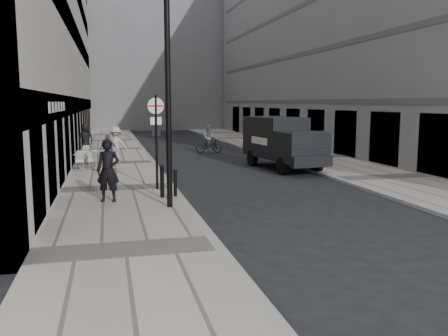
# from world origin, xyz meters

# --- Properties ---
(ground) EXTENTS (120.00, 120.00, 0.00)m
(ground) POSITION_xyz_m (0.00, 0.00, 0.00)
(ground) COLOR black
(ground) RESTS_ON ground
(sidewalk) EXTENTS (4.00, 60.00, 0.12)m
(sidewalk) POSITION_xyz_m (-2.00, 18.00, 0.06)
(sidewalk) COLOR #AAA49A
(sidewalk) RESTS_ON ground
(far_sidewalk) EXTENTS (4.00, 60.00, 0.12)m
(far_sidewalk) POSITION_xyz_m (9.00, 18.00, 0.06)
(far_sidewalk) COLOR #AAA49A
(far_sidewalk) RESTS_ON ground
(building_left) EXTENTS (4.00, 45.00, 18.00)m
(building_left) POSITION_xyz_m (-6.00, 24.50, 9.00)
(building_left) COLOR beige
(building_left) RESTS_ON ground
(building_right) EXTENTS (6.00, 45.00, 20.00)m
(building_right) POSITION_xyz_m (14.00, 24.50, 10.00)
(building_right) COLOR slate
(building_right) RESTS_ON ground
(building_far) EXTENTS (24.00, 16.00, 22.00)m
(building_far) POSITION_xyz_m (1.50, 56.00, 11.00)
(building_far) COLOR slate
(building_far) RESTS_ON ground
(walking_man) EXTENTS (0.84, 0.67, 2.00)m
(walking_man) POSITION_xyz_m (-2.32, 7.86, 1.12)
(walking_man) COLOR black
(walking_man) RESTS_ON sidewalk
(sign_post) EXTENTS (0.58, 0.10, 3.40)m
(sign_post) POSITION_xyz_m (-0.60, 9.73, 2.30)
(sign_post) COLOR black
(sign_post) RESTS_ON sidewalk
(lamppost) EXTENTS (0.29, 0.29, 6.53)m
(lamppost) POSITION_xyz_m (-0.54, 6.63, 3.75)
(lamppost) COLOR black
(lamppost) RESTS_ON sidewalk
(bollard_near) EXTENTS (0.14, 0.14, 1.01)m
(bollard_near) POSITION_xyz_m (-0.60, 8.10, 0.63)
(bollard_near) COLOR black
(bollard_near) RESTS_ON sidewalk
(bollard_far) EXTENTS (0.11, 0.11, 0.85)m
(bollard_far) POSITION_xyz_m (-0.15, 8.20, 0.55)
(bollard_far) COLOR black
(bollard_far) RESTS_ON sidewalk
(panel_van) EXTENTS (2.61, 5.57, 2.53)m
(panel_van) POSITION_xyz_m (5.98, 14.47, 1.42)
(panel_van) COLOR black
(panel_van) RESTS_ON ground
(cyclist) EXTENTS (1.73, 0.72, 1.82)m
(cyclist) POSITION_xyz_m (4.05, 22.58, 0.71)
(cyclist) COLOR black
(cyclist) RESTS_ON ground
(pedestrian_a) EXTENTS (0.97, 0.65, 1.54)m
(pedestrian_a) POSITION_xyz_m (-2.28, 17.38, 0.89)
(pedestrian_a) COLOR slate
(pedestrian_a) RESTS_ON sidewalk
(pedestrian_b) EXTENTS (1.36, 1.01, 1.88)m
(pedestrian_b) POSITION_xyz_m (-1.90, 18.03, 1.06)
(pedestrian_b) COLOR #BAB4AB
(pedestrian_b) RESTS_ON sidewalk
(pedestrian_c) EXTENTS (1.08, 0.91, 1.88)m
(pedestrian_c) POSITION_xyz_m (-3.60, 22.22, 1.06)
(pedestrian_c) COLOR black
(pedestrian_c) RESTS_ON sidewalk
(cafe_table_near) EXTENTS (0.67, 1.50, 0.86)m
(cafe_table_near) POSITION_xyz_m (-3.04, 15.88, 0.55)
(cafe_table_near) COLOR silver
(cafe_table_near) RESTS_ON sidewalk
(cafe_table_mid) EXTENTS (0.65, 1.48, 0.84)m
(cafe_table_mid) POSITION_xyz_m (-3.60, 15.76, 0.55)
(cafe_table_mid) COLOR silver
(cafe_table_mid) RESTS_ON sidewalk
(cafe_table_far) EXTENTS (0.65, 1.47, 0.84)m
(cafe_table_far) POSITION_xyz_m (-3.44, 18.62, 0.54)
(cafe_table_far) COLOR #BDBDC0
(cafe_table_far) RESTS_ON sidewalk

